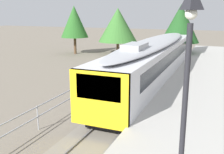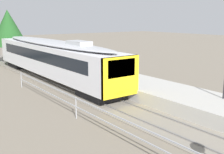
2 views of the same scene
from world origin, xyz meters
The scene contains 5 objects.
ground_plane centered at (-3.00, 22.00, 0.00)m, with size 160.00×160.00×0.00m, color slate.
track_rails centered at (0.00, 22.00, 0.03)m, with size 3.20×60.00×0.14m.
commuter_train centered at (0.00, 31.33, 2.15)m, with size 2.82×20.78×3.74m.
station_platform centered at (3.25, 22.00, 0.45)m, with size 3.90×60.00×0.90m, color #B7B5AD.
tree_distant_left centered at (0.06, 43.82, 4.38)m, with size 4.58×4.58×6.62m.
Camera 2 is at (-10.59, 7.84, 5.52)m, focal length 44.65 mm.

